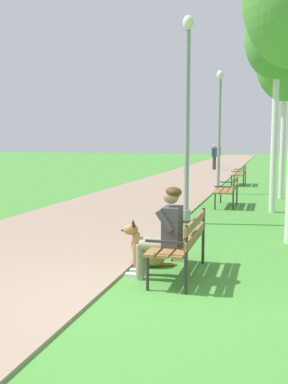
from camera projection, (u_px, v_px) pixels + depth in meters
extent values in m
plane|color=#478E38|center=(113.00, 306.00, 4.84)|extent=(120.00, 120.00, 0.00)
cube|color=gray|center=(208.00, 169.00, 28.35)|extent=(4.02, 60.00, 0.04)
cube|color=olive|center=(163.00, 243.00, 5.94)|extent=(0.14, 1.50, 0.04)
cube|color=olive|center=(175.00, 243.00, 5.89)|extent=(0.14, 1.50, 0.04)
cube|color=olive|center=(188.00, 244.00, 5.84)|extent=(0.14, 1.50, 0.04)
cube|color=olive|center=(196.00, 235.00, 5.79)|extent=(0.04, 1.50, 0.11)
cube|color=olive|center=(196.00, 221.00, 5.77)|extent=(0.04, 1.50, 0.11)
cylinder|color=#2D2B28|center=(172.00, 247.00, 6.63)|extent=(0.04, 0.04, 0.45)
cylinder|color=#2D2B28|center=(203.00, 236.00, 6.47)|extent=(0.04, 0.04, 0.85)
cube|color=#2D2B28|center=(185.00, 222.00, 6.53)|extent=(0.45, 0.04, 0.03)
cylinder|color=#2D2B28|center=(148.00, 273.00, 5.31)|extent=(0.04, 0.04, 0.45)
cylinder|color=#2D2B28|center=(186.00, 260.00, 5.16)|extent=(0.04, 0.04, 0.85)
cube|color=#2D2B28|center=(163.00, 242.00, 5.21)|extent=(0.45, 0.04, 0.03)
cube|color=olive|center=(219.00, 190.00, 12.27)|extent=(0.14, 1.50, 0.04)
cube|color=olive|center=(225.00, 191.00, 12.22)|extent=(0.14, 1.50, 0.04)
cube|color=olive|center=(231.00, 191.00, 12.17)|extent=(0.14, 1.50, 0.04)
cube|color=olive|center=(235.00, 186.00, 12.12)|extent=(0.04, 1.50, 0.11)
cube|color=olive|center=(236.00, 180.00, 12.10)|extent=(0.04, 1.50, 0.11)
cylinder|color=#2D2B28|center=(221.00, 195.00, 12.96)|extent=(0.04, 0.04, 0.45)
cylinder|color=#2D2B28|center=(237.00, 189.00, 12.80)|extent=(0.04, 0.04, 0.85)
cube|color=#2D2B28|center=(228.00, 182.00, 12.85)|extent=(0.45, 0.04, 0.03)
cylinder|color=#2D2B28|center=(215.00, 201.00, 11.64)|extent=(0.04, 0.04, 0.45)
cylinder|color=#2D2B28|center=(233.00, 195.00, 11.49)|extent=(0.04, 0.04, 0.85)
cube|color=#2D2B28|center=(223.00, 187.00, 11.54)|extent=(0.45, 0.04, 0.03)
cube|color=olive|center=(234.00, 174.00, 18.25)|extent=(0.14, 1.50, 0.04)
cube|color=olive|center=(238.00, 174.00, 18.20)|extent=(0.14, 1.50, 0.04)
cube|color=olive|center=(242.00, 175.00, 18.15)|extent=(0.14, 1.50, 0.04)
cube|color=olive|center=(245.00, 171.00, 18.10)|extent=(0.04, 1.50, 0.11)
cube|color=olive|center=(245.00, 167.00, 18.08)|extent=(0.04, 1.50, 0.11)
cylinder|color=#2D2B28|center=(234.00, 178.00, 18.94)|extent=(0.04, 0.04, 0.45)
cylinder|color=#2D2B28|center=(245.00, 174.00, 18.78)|extent=(0.04, 0.04, 0.85)
cube|color=#2D2B28|center=(239.00, 169.00, 18.83)|extent=(0.45, 0.04, 0.03)
cylinder|color=#2D2B28|center=(231.00, 181.00, 17.62)|extent=(0.04, 0.04, 0.45)
cylinder|color=#2D2B28|center=(243.00, 176.00, 17.46)|extent=(0.04, 0.04, 0.85)
cube|color=#2D2B28|center=(237.00, 171.00, 17.52)|extent=(0.45, 0.04, 0.03)
cylinder|color=gray|center=(159.00, 243.00, 5.85)|extent=(0.42, 0.14, 0.14)
cylinder|color=gray|center=(144.00, 258.00, 5.94)|extent=(0.11, 0.11, 0.47)
cube|color=silver|center=(138.00, 272.00, 5.98)|extent=(0.24, 0.09, 0.07)
cylinder|color=gray|center=(155.00, 246.00, 5.66)|extent=(0.42, 0.14, 0.14)
cylinder|color=gray|center=(140.00, 262.00, 5.75)|extent=(0.11, 0.11, 0.47)
cube|color=silver|center=(134.00, 276.00, 5.79)|extent=(0.24, 0.09, 0.07)
cube|color=#3F3F42|center=(172.00, 226.00, 5.67)|extent=(0.22, 0.36, 0.52)
cylinder|color=#3F3F42|center=(171.00, 216.00, 5.86)|extent=(0.25, 0.09, 0.30)
cylinder|color=#3F3F42|center=(164.00, 221.00, 5.48)|extent=(0.25, 0.09, 0.30)
sphere|color=#A37556|center=(171.00, 196.00, 5.63)|extent=(0.21, 0.21, 0.21)
ellipsoid|color=#472D19|center=(173.00, 192.00, 5.61)|extent=(0.22, 0.23, 0.14)
ellipsoid|color=#B27F47|center=(154.00, 256.00, 6.35)|extent=(0.44, 0.39, 0.32)
ellipsoid|color=#B27F47|center=(144.00, 248.00, 6.32)|extent=(0.55, 0.39, 0.48)
ellipsoid|color=black|center=(147.00, 245.00, 6.32)|extent=(0.40, 0.31, 0.27)
cylinder|color=#B27F47|center=(135.00, 253.00, 6.38)|extent=(0.06, 0.06, 0.38)
cylinder|color=#B27F47|center=(135.00, 255.00, 6.26)|extent=(0.06, 0.06, 0.38)
cylinder|color=#B27F47|center=(136.00, 238.00, 6.30)|extent=(0.16, 0.20, 0.19)
ellipsoid|color=#B27F47|center=(131.00, 230.00, 6.27)|extent=(0.26, 0.21, 0.16)
cone|color=black|center=(124.00, 230.00, 6.27)|extent=(0.13, 0.12, 0.09)
cone|color=black|center=(133.00, 222.00, 6.31)|extent=(0.06, 0.06, 0.09)
cone|color=black|center=(134.00, 223.00, 6.22)|extent=(0.06, 0.06, 0.09)
cylinder|color=#B27F47|center=(167.00, 264.00, 6.38)|extent=(0.28, 0.14, 0.04)
cylinder|color=gray|center=(186.00, 217.00, 9.69)|extent=(0.20, 0.20, 0.30)
cylinder|color=gray|center=(187.00, 129.00, 9.46)|extent=(0.11, 0.11, 4.24)
ellipsoid|color=silver|center=(188.00, 23.00, 9.19)|extent=(0.24, 0.24, 0.32)
cylinder|color=gray|center=(218.00, 190.00, 15.15)|extent=(0.20, 0.20, 0.30)
cylinder|color=gray|center=(219.00, 137.00, 14.93)|extent=(0.11, 0.11, 3.97)
ellipsoid|color=silver|center=(220.00, 75.00, 14.69)|extent=(0.24, 0.24, 0.32)
cylinder|color=silver|center=(274.00, 139.00, 11.03)|extent=(0.16, 0.16, 3.79)
ellipsoid|color=#4C933D|center=(278.00, 39.00, 10.73)|extent=(1.63, 1.63, 2.00)
cylinder|color=silver|center=(283.00, 142.00, 13.77)|extent=(0.16, 0.16, 3.64)
ellipsoid|color=#569E42|center=(286.00, 57.00, 13.46)|extent=(1.87, 1.62, 2.72)
cylinder|color=#383842|center=(214.00, 163.00, 27.70)|extent=(0.22, 0.22, 0.88)
cube|color=navy|center=(214.00, 152.00, 27.62)|extent=(0.32, 0.20, 0.56)
sphere|color=tan|center=(215.00, 146.00, 27.57)|extent=(0.20, 0.20, 0.20)
cylinder|color=#383842|center=(219.00, 161.00, 31.56)|extent=(0.22, 0.22, 0.88)
cube|color=#6B7F5B|center=(219.00, 151.00, 31.48)|extent=(0.32, 0.20, 0.56)
sphere|color=#A37556|center=(219.00, 145.00, 31.43)|extent=(0.20, 0.20, 0.20)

